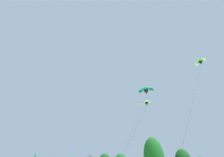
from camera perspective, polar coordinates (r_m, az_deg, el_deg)
The scene contains 3 objects.
parafoil_kite_high_white at distance 37.18m, azimuth 11.82°, elevation -8.21°, with size 6.88×14.45×16.53m.
parafoil_kite_mid_lime_white at distance 36.87m, azimuth 28.24°, elevation 5.10°, with size 12.31×14.10×22.15m.
parafoil_kite_far_teal at distance 37.90m, azimuth 11.68°, elevation -4.08°, with size 7.74×13.91×19.49m.
Camera 1 is at (2.04, 1.85, 2.20)m, focal length 26.43 mm.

